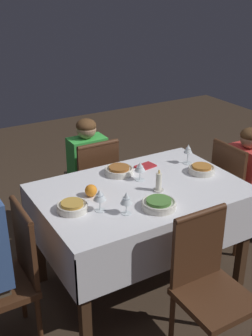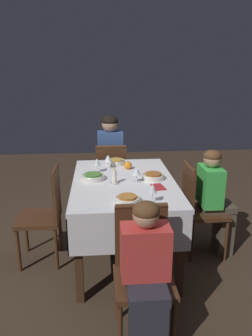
% 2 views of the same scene
% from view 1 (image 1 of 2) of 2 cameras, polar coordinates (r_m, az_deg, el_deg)
% --- Properties ---
extents(ground_plane, '(8.00, 8.00, 0.00)m').
position_cam_1_polar(ground_plane, '(3.23, 1.79, -15.09)').
color(ground_plane, '#3D2D21').
extents(dining_table, '(1.36, 0.91, 0.78)m').
position_cam_1_polar(dining_table, '(2.86, 1.97, -4.67)').
color(dining_table, silver).
rests_on(dining_table, ground_plane).
extents(chair_east, '(0.38, 0.38, 0.91)m').
position_cam_1_polar(chair_east, '(2.59, -15.50, -13.66)').
color(chair_east, '#472816').
rests_on(chair_east, ground_plane).
extents(chair_south, '(0.38, 0.38, 0.91)m').
position_cam_1_polar(chair_south, '(3.48, -4.44, -2.23)').
color(chair_south, '#472816').
rests_on(chair_south, ground_plane).
extents(chair_west, '(0.38, 0.38, 0.91)m').
position_cam_1_polar(chair_west, '(3.50, 14.59, -2.86)').
color(chair_west, '#472816').
rests_on(chair_west, ground_plane).
extents(chair_north, '(0.38, 0.38, 0.91)m').
position_cam_1_polar(chair_north, '(2.49, 11.07, -14.91)').
color(chair_north, '#472816').
rests_on(chair_north, ground_plane).
extents(person_child_green, '(0.30, 0.33, 1.04)m').
position_cam_1_polar(person_child_green, '(3.58, -5.59, -0.25)').
color(person_child_green, '#4C4233').
rests_on(person_child_green, ground_plane).
extents(person_child_red, '(0.33, 0.30, 1.00)m').
position_cam_1_polar(person_child_red, '(3.59, 16.53, -1.49)').
color(person_child_red, '#282833').
rests_on(person_child_red, ground_plane).
extents(bowl_east, '(0.19, 0.19, 0.06)m').
position_cam_1_polar(bowl_east, '(2.55, -7.30, -5.18)').
color(bowl_east, silver).
rests_on(bowl_east, dining_table).
extents(wine_glass_east, '(0.08, 0.08, 0.14)m').
position_cam_1_polar(wine_glass_east, '(2.50, -3.58, -3.76)').
color(wine_glass_east, white).
rests_on(wine_glass_east, dining_table).
extents(bowl_south, '(0.20, 0.20, 0.06)m').
position_cam_1_polar(bowl_south, '(3.00, -0.95, -0.30)').
color(bowl_south, silver).
rests_on(bowl_south, dining_table).
extents(wine_glass_south, '(0.08, 0.08, 0.14)m').
position_cam_1_polar(wine_glass_south, '(2.88, 1.92, 0.10)').
color(wine_glass_south, white).
rests_on(wine_glass_south, dining_table).
extents(bowl_west, '(0.19, 0.19, 0.06)m').
position_cam_1_polar(bowl_west, '(3.06, 10.20, -0.15)').
color(bowl_west, silver).
rests_on(bowl_west, dining_table).
extents(wine_glass_west, '(0.07, 0.07, 0.15)m').
position_cam_1_polar(wine_glass_west, '(3.17, 8.42, 2.48)').
color(wine_glass_west, white).
rests_on(wine_glass_west, dining_table).
extents(bowl_north, '(0.21, 0.21, 0.06)m').
position_cam_1_polar(bowl_north, '(2.57, 4.46, -4.84)').
color(bowl_north, silver).
rests_on(bowl_north, dining_table).
extents(wine_glass_north, '(0.07, 0.07, 0.14)m').
position_cam_1_polar(wine_glass_north, '(2.47, 0.05, -4.17)').
color(wine_glass_north, white).
rests_on(wine_glass_north, dining_table).
extents(candle_centerpiece, '(0.07, 0.07, 0.15)m').
position_cam_1_polar(candle_centerpiece, '(2.76, 4.45, -2.06)').
color(candle_centerpiece, beige).
rests_on(candle_centerpiece, dining_table).
extents(orange_fruit, '(0.08, 0.08, 0.08)m').
position_cam_1_polar(orange_fruit, '(2.70, -4.77, -3.05)').
color(orange_fruit, orange).
rests_on(orange_fruit, dining_table).
extents(napkin_red_folded, '(0.16, 0.12, 0.01)m').
position_cam_1_polar(napkin_red_folded, '(3.12, 2.64, 0.24)').
color(napkin_red_folded, '#AD2328').
rests_on(napkin_red_folded, dining_table).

